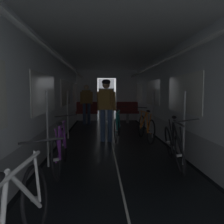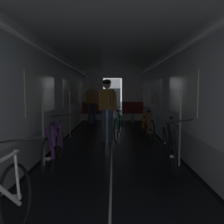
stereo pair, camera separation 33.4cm
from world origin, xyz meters
The scene contains 9 objects.
train_car_shell centered at (0.00, 3.60, 1.70)m, with size 3.14×12.34×2.57m.
bench_seat_far_left centered at (-0.90, 8.07, 0.57)m, with size 0.98×0.51×0.95m.
bench_seat_far_right centered at (0.90, 8.07, 0.57)m, with size 0.98×0.51×0.95m.
bicycle_orange centered at (0.97, 4.26, 0.38)m, with size 0.44×1.69×0.95m.
bicycle_black centered at (1.07, 2.08, 0.38)m, with size 0.44×1.69×0.96m.
bicycle_purple centered at (-1.01, 1.92, 0.38)m, with size 0.44×1.69×0.95m.
person_cyclist_aisle centered at (-0.15, 4.21, 1.07)m, with size 0.56×0.44×1.73m.
bicycle_teal_in_aisle centered at (0.19, 4.47, 0.38)m, with size 0.49×1.68×0.94m.
person_standing_near_bench centered at (-0.90, 7.70, 0.98)m, with size 0.53×0.23×1.69m.
Camera 2 is at (0.04, -2.10, 1.38)m, focal length 36.73 mm.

